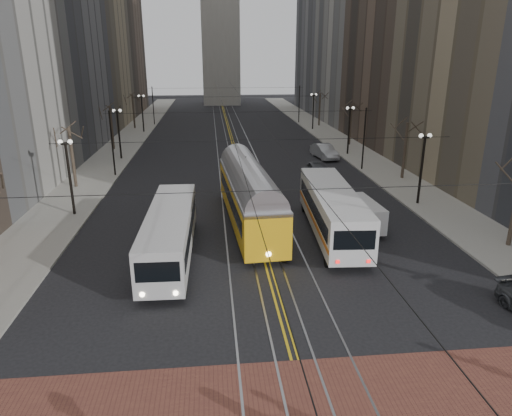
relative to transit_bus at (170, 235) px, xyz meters
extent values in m
plane|color=black|center=(5.71, -9.48, -1.49)|extent=(260.00, 260.00, 0.00)
cube|color=gray|center=(-9.29, 35.52, -1.41)|extent=(5.00, 140.00, 0.15)
cube|color=gray|center=(20.71, 35.52, -1.41)|extent=(5.00, 140.00, 0.15)
cube|color=brown|center=(5.71, -13.48, -1.48)|extent=(25.00, 6.00, 0.01)
cube|color=gray|center=(5.71, 35.52, -1.48)|extent=(4.80, 130.00, 0.02)
cube|color=gold|center=(5.71, 35.52, -1.48)|extent=(0.42, 130.00, 0.01)
cube|color=slate|center=(-19.79, 36.52, 15.51)|extent=(16.00, 20.00, 34.00)
cube|color=brown|center=(-19.79, 76.52, 18.51)|extent=(16.00, 20.00, 40.00)
cube|color=brown|center=(31.21, 36.52, 15.51)|extent=(16.00, 20.00, 34.00)
cube|color=slate|center=(31.21, 76.52, 18.51)|extent=(16.00, 20.00, 40.00)
cylinder|color=black|center=(-7.99, 8.52, 1.31)|extent=(0.20, 0.20, 5.60)
cylinder|color=black|center=(-7.99, 28.52, 1.31)|extent=(0.20, 0.20, 5.60)
cylinder|color=black|center=(-7.99, 48.52, 1.31)|extent=(0.20, 0.20, 5.60)
cylinder|color=black|center=(19.41, 8.52, 1.31)|extent=(0.20, 0.20, 5.60)
cylinder|color=black|center=(19.41, 28.52, 1.31)|extent=(0.20, 0.20, 5.60)
cylinder|color=black|center=(19.41, 48.52, 1.31)|extent=(0.20, 0.20, 5.60)
cylinder|color=#382D23|center=(-9.99, 16.52, 1.31)|extent=(0.28, 0.28, 5.60)
cylinder|color=#382D23|center=(-9.99, 34.52, 1.31)|extent=(0.28, 0.28, 5.60)
cylinder|color=#382D23|center=(-9.99, 52.52, 1.31)|extent=(0.28, 0.28, 5.60)
cylinder|color=#382D23|center=(21.41, 16.52, 1.31)|extent=(0.28, 0.28, 5.60)
cylinder|color=#382D23|center=(21.41, 34.52, 1.31)|extent=(0.28, 0.28, 5.60)
cylinder|color=#382D23|center=(21.41, 52.52, 1.31)|extent=(0.28, 0.28, 5.60)
cylinder|color=black|center=(4.21, 35.52, 4.51)|extent=(0.03, 120.00, 0.03)
cylinder|color=black|center=(7.21, 35.52, 4.51)|extent=(0.03, 120.00, 0.03)
cylinder|color=black|center=(-7.19, 20.52, 1.81)|extent=(0.16, 0.16, 6.60)
cylinder|color=black|center=(-7.19, 56.52, 1.81)|extent=(0.16, 0.16, 6.60)
cylinder|color=black|center=(18.61, 20.52, 1.81)|extent=(0.16, 0.16, 6.60)
cylinder|color=black|center=(18.61, 56.52, 1.81)|extent=(0.16, 0.16, 6.60)
cube|color=beige|center=(0.00, 0.00, 0.00)|extent=(2.71, 11.95, 2.98)
cube|color=yellow|center=(5.21, 5.43, 0.27)|extent=(3.71, 15.09, 3.52)
cube|color=silver|center=(10.60, 2.72, 0.12)|extent=(3.46, 12.51, 3.23)
cube|color=silver|center=(13.01, 3.55, -0.47)|extent=(2.02, 4.71, 2.04)
imported|color=#46494E|center=(13.01, 17.31, -0.65)|extent=(2.16, 5.01, 1.68)
imported|color=#9FA2A7|center=(16.02, 26.78, -0.65)|extent=(2.58, 5.33, 1.68)
camera|label=1|loc=(2.59, -25.73, 10.21)|focal=32.00mm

